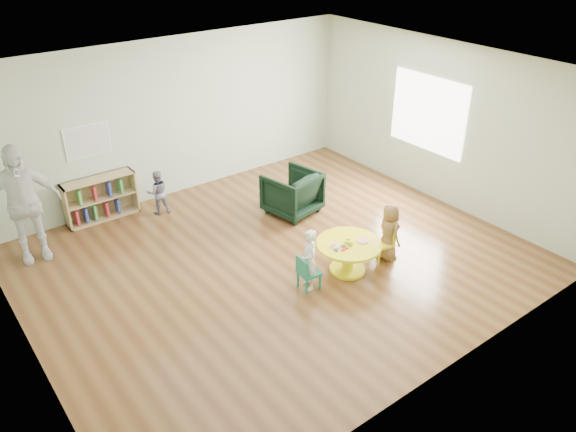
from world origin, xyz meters
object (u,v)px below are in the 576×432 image
object	(u,v)px
child_left	(309,260)
armchair	(292,193)
kid_chair_left	(307,272)
child_right	(389,232)
toddler	(158,192)
bookshelf	(99,198)
activity_table	(348,252)
kid_chair_right	(384,242)
adult_caretaker	(22,204)

from	to	relation	value
child_left	armchair	bearing A→B (deg)	166.48
kid_chair_left	child_right	size ratio (longest dim) A/B	0.58
child_right	kid_chair_left	bearing A→B (deg)	97.20
toddler	child_left	bearing A→B (deg)	116.29
child_left	child_right	distance (m)	1.43
bookshelf	child_right	xyz separation A→B (m)	(2.97, -3.80, 0.08)
child_left	child_right	size ratio (longest dim) A/B	1.01
activity_table	armchair	world-z (taller)	armchair
activity_table	kid_chair_right	xyz separation A→B (m)	(0.65, -0.07, -0.04)
child_right	toddler	bearing A→B (deg)	43.59
child_left	adult_caretaker	distance (m)	4.20
armchair	child_right	bearing A→B (deg)	86.22
bookshelf	toddler	distance (m)	0.96
armchair	child_left	distance (m)	2.20
armchair	toddler	world-z (taller)	toddler
bookshelf	armchair	distance (m)	3.24
child_right	adult_caretaker	bearing A→B (deg)	64.49
child_right	toddler	xyz separation A→B (m)	(-2.11, 3.37, -0.05)
armchair	adult_caretaker	world-z (taller)	adult_caretaker
activity_table	kid_chair_right	world-z (taller)	kid_chair_right
bookshelf	adult_caretaker	xyz separation A→B (m)	(-1.27, -0.60, 0.55)
armchair	adult_caretaker	bearing A→B (deg)	-28.49
toddler	armchair	bearing A→B (deg)	157.56
kid_chair_right	child_right	size ratio (longest dim) A/B	0.60
activity_table	toddler	size ratio (longest dim) A/B	1.20
activity_table	bookshelf	distance (m)	4.34
kid_chair_left	adult_caretaker	bearing A→B (deg)	-132.55
child_left	adult_caretaker	size ratio (longest dim) A/B	0.49
kid_chair_left	toddler	distance (m)	3.32
kid_chair_left	bookshelf	bearing A→B (deg)	-152.30
activity_table	bookshelf	world-z (taller)	bookshelf
child_left	child_right	world-z (taller)	child_left
armchair	adult_caretaker	distance (m)	4.18
toddler	kid_chair_left	bearing A→B (deg)	115.47
bookshelf	toddler	size ratio (longest dim) A/B	1.53
activity_table	kid_chair_right	bearing A→B (deg)	-6.55
activity_table	bookshelf	size ratio (longest dim) A/B	0.79
child_left	adult_caretaker	bearing A→B (deg)	-119.59
activity_table	toddler	distance (m)	3.56
bookshelf	child_left	world-z (taller)	child_left
kid_chair_right	kid_chair_left	bearing A→B (deg)	97.88
adult_caretaker	child_right	bearing A→B (deg)	-31.03
kid_chair_left	adult_caretaker	distance (m)	4.20
activity_table	child_left	xyz separation A→B (m)	(-0.71, 0.03, 0.12)
kid_chair_right	bookshelf	world-z (taller)	bookshelf
toddler	kid_chair_right	bearing A→B (deg)	135.77
kid_chair_left	kid_chair_right	bearing A→B (deg)	91.85
bookshelf	toddler	world-z (taller)	toddler
kid_chair_left	kid_chair_right	world-z (taller)	kid_chair_right
armchair	kid_chair_right	bearing A→B (deg)	84.57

